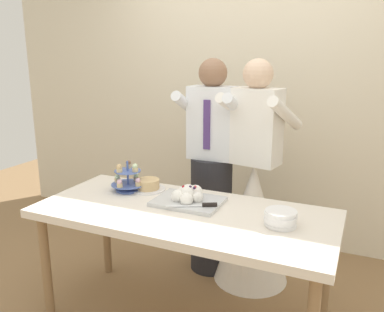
{
  "coord_description": "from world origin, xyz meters",
  "views": [
    {
      "loc": [
        0.97,
        -2.03,
        1.68
      ],
      "look_at": [
        -0.01,
        0.15,
        1.07
      ],
      "focal_mm": 37.33,
      "sensor_mm": 36.0,
      "label": 1
    }
  ],
  "objects_px": {
    "person_groom": "(212,179)",
    "main_cake_tray": "(188,197)",
    "plate_stack": "(280,218)",
    "dessert_table": "(183,221)",
    "person_bride": "(253,207)",
    "cupcake_stand": "(128,179)",
    "round_cake": "(148,185)"
  },
  "relations": [
    {
      "from": "main_cake_tray",
      "to": "person_groom",
      "type": "height_order",
      "value": "person_groom"
    },
    {
      "from": "cupcake_stand",
      "to": "dessert_table",
      "type": "bearing_deg",
      "value": -18.69
    },
    {
      "from": "person_groom",
      "to": "plate_stack",
      "type": "bearing_deg",
      "value": -46.1
    },
    {
      "from": "cupcake_stand",
      "to": "plate_stack",
      "type": "bearing_deg",
      "value": -8.33
    },
    {
      "from": "dessert_table",
      "to": "main_cake_tray",
      "type": "distance_m",
      "value": 0.16
    },
    {
      "from": "dessert_table",
      "to": "cupcake_stand",
      "type": "distance_m",
      "value": 0.55
    },
    {
      "from": "cupcake_stand",
      "to": "main_cake_tray",
      "type": "distance_m",
      "value": 0.48
    },
    {
      "from": "dessert_table",
      "to": "person_bride",
      "type": "height_order",
      "value": "person_bride"
    },
    {
      "from": "round_cake",
      "to": "person_bride",
      "type": "xyz_separation_m",
      "value": [
        0.63,
        0.45,
        -0.23
      ]
    },
    {
      "from": "person_bride",
      "to": "dessert_table",
      "type": "bearing_deg",
      "value": -109.6
    },
    {
      "from": "dessert_table",
      "to": "person_groom",
      "type": "bearing_deg",
      "value": 97.79
    },
    {
      "from": "main_cake_tray",
      "to": "plate_stack",
      "type": "relative_size",
      "value": 2.34
    },
    {
      "from": "dessert_table",
      "to": "main_cake_tray",
      "type": "height_order",
      "value": "main_cake_tray"
    },
    {
      "from": "person_bride",
      "to": "round_cake",
      "type": "bearing_deg",
      "value": -144.2
    },
    {
      "from": "dessert_table",
      "to": "plate_stack",
      "type": "xyz_separation_m",
      "value": [
        0.58,
        0.01,
        0.12
      ]
    },
    {
      "from": "plate_stack",
      "to": "person_groom",
      "type": "xyz_separation_m",
      "value": [
        -0.68,
        0.7,
        -0.07
      ]
    },
    {
      "from": "plate_stack",
      "to": "person_groom",
      "type": "distance_m",
      "value": 0.98
    },
    {
      "from": "dessert_table",
      "to": "person_groom",
      "type": "height_order",
      "value": "person_groom"
    },
    {
      "from": "plate_stack",
      "to": "round_cake",
      "type": "height_order",
      "value": "plate_stack"
    },
    {
      "from": "main_cake_tray",
      "to": "person_bride",
      "type": "relative_size",
      "value": 0.25
    },
    {
      "from": "main_cake_tray",
      "to": "person_bride",
      "type": "bearing_deg",
      "value": 65.25
    },
    {
      "from": "plate_stack",
      "to": "cupcake_stand",
      "type": "bearing_deg",
      "value": 171.67
    },
    {
      "from": "main_cake_tray",
      "to": "plate_stack",
      "type": "bearing_deg",
      "value": -9.85
    },
    {
      "from": "cupcake_stand",
      "to": "round_cake",
      "type": "height_order",
      "value": "cupcake_stand"
    },
    {
      "from": "main_cake_tray",
      "to": "cupcake_stand",
      "type": "bearing_deg",
      "value": 173.58
    },
    {
      "from": "cupcake_stand",
      "to": "plate_stack",
      "type": "xyz_separation_m",
      "value": [
        1.08,
        -0.16,
        -0.03
      ]
    },
    {
      "from": "person_groom",
      "to": "person_bride",
      "type": "distance_m",
      "value": 0.38
    },
    {
      "from": "plate_stack",
      "to": "person_bride",
      "type": "distance_m",
      "value": 0.79
    },
    {
      "from": "main_cake_tray",
      "to": "person_groom",
      "type": "xyz_separation_m",
      "value": [
        -0.08,
        0.6,
        -0.07
      ]
    },
    {
      "from": "cupcake_stand",
      "to": "plate_stack",
      "type": "height_order",
      "value": "cupcake_stand"
    },
    {
      "from": "cupcake_stand",
      "to": "person_groom",
      "type": "bearing_deg",
      "value": 53.72
    },
    {
      "from": "person_groom",
      "to": "main_cake_tray",
      "type": "bearing_deg",
      "value": -82.53
    }
  ]
}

